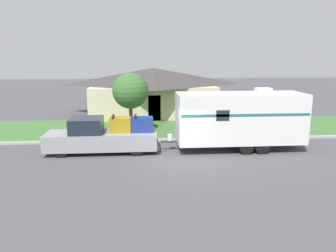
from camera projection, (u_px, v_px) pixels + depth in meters
name	position (u px, v px, depth m)	size (l,w,h in m)	color
ground_plane	(179.00, 160.00, 16.65)	(120.00, 120.00, 0.00)	#47474C
curb_strip	(173.00, 140.00, 20.28)	(80.00, 0.30, 0.14)	#999993
lawn_strip	(168.00, 128.00, 23.85)	(80.00, 7.00, 0.03)	#3D6B33
house_across_street	(153.00, 90.00, 29.62)	(11.42, 8.14, 4.12)	beige
pickup_truck	(102.00, 136.00, 17.80)	(6.09, 1.91, 2.03)	black
travel_trailer	(240.00, 118.00, 18.20)	(7.90, 2.35, 3.45)	black
mailbox	(284.00, 120.00, 21.39)	(0.48, 0.20, 1.42)	brown
tree_in_yard	(130.00, 91.00, 21.65)	(2.40, 2.40, 4.11)	brown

